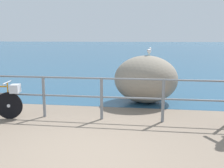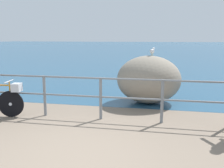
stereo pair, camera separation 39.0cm
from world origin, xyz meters
TOP-DOWN VIEW (x-y plane):
  - ground_plane at (0.00, 20.00)m, footprint 120.00×120.00m
  - sea_surface at (0.00, 48.18)m, footprint 120.00×90.00m
  - promenade_railing at (-0.00, 2.09)m, footprint 8.75×0.07m
  - breakwater_boulder_main at (1.03, 3.91)m, footprint 1.90×1.75m
  - seagull at (1.11, 3.99)m, footprint 0.17×0.34m

SIDE VIEW (x-z plane):
  - ground_plane at x=0.00m, z-range -0.10..0.00m
  - sea_surface at x=0.00m, z-range 0.00..0.01m
  - promenade_railing at x=0.00m, z-range 0.13..1.15m
  - breakwater_boulder_main at x=1.03m, z-range 0.00..1.42m
  - seagull at x=1.11m, z-range 1.44..1.67m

